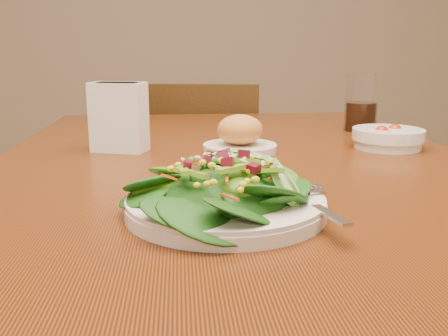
# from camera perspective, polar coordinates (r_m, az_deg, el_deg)

# --- Properties ---
(dining_table) EXTENTS (0.90, 1.40, 0.75)m
(dining_table) POSITION_cam_1_polar(r_m,az_deg,el_deg) (0.90, 1.82, -5.97)
(dining_table) COLOR #612C0F
(dining_table) RESTS_ON ground_plane
(chair_far) EXTENTS (0.44, 0.45, 0.84)m
(chair_far) POSITION_cam_1_polar(r_m,az_deg,el_deg) (1.81, -2.00, -2.70)
(chair_far) COLOR #42270D
(chair_far) RESTS_ON ground_plane
(salad_plate) EXTENTS (0.25, 0.25, 0.07)m
(salad_plate) POSITION_cam_1_polar(r_m,az_deg,el_deg) (0.62, 0.99, -2.84)
(salad_plate) COLOR silver
(salad_plate) RESTS_ON dining_table
(bread_plate) EXTENTS (0.15, 0.15, 0.07)m
(bread_plate) POSITION_cam_1_polar(r_m,az_deg,el_deg) (0.99, 1.83, 3.61)
(bread_plate) COLOR silver
(bread_plate) RESTS_ON dining_table
(tomato_bowl) EXTENTS (0.14, 0.14, 0.05)m
(tomato_bowl) POSITION_cam_1_polar(r_m,az_deg,el_deg) (1.08, 18.21, 3.29)
(tomato_bowl) COLOR silver
(tomato_bowl) RESTS_ON dining_table
(drinking_glass) EXTENTS (0.08, 0.08, 0.14)m
(drinking_glass) POSITION_cam_1_polar(r_m,az_deg,el_deg) (1.28, 15.41, 6.78)
(drinking_glass) COLOR silver
(drinking_glass) RESTS_ON dining_table
(napkin_holder) EXTENTS (0.12, 0.09, 0.14)m
(napkin_holder) POSITION_cam_1_polar(r_m,az_deg,el_deg) (1.01, -11.92, 5.92)
(napkin_holder) COLOR white
(napkin_holder) RESTS_ON dining_table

